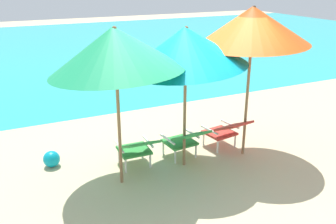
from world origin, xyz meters
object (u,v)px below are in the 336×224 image
Objects in this scene: lounge_chair_right at (226,130)px; beach_ball at (52,159)px; lounge_chair_left at (137,148)px; beach_umbrella_center at (186,47)px; beach_umbrella_left at (115,49)px; beach_umbrella_right at (253,26)px; swim_buoy at (127,74)px; lounge_chair_center at (185,139)px.

beach_ball is (-3.10, 0.72, -0.26)m from lounge_chair_right.
lounge_chair_left is 1.86m from beach_umbrella_center.
beach_umbrella_left is 1.04× the size of beach_umbrella_right.
beach_umbrella_right is at bearing -89.34° from swim_buoy.
lounge_chair_center is 0.34× the size of beach_umbrella_right.
lounge_chair_right is at bearing 0.07° from lounge_chair_left.
lounge_chair_center is 1.68m from beach_umbrella_center.
beach_ball is at bearing 160.80° from lounge_chair_center.
swim_buoy is 6.53m from beach_umbrella_center.
beach_ball is (-2.10, 0.93, -1.93)m from beach_umbrella_center.
beach_ball is (-1.31, 0.72, -0.26)m from lounge_chair_left.
swim_buoy is 0.59× the size of beach_umbrella_right.
lounge_chair_center is at bearing -99.74° from swim_buoy.
beach_umbrella_left reaches higher than lounge_chair_left.
lounge_chair_left is at bearing -28.87° from beach_ball.
lounge_chair_center reaches higher than beach_ball.
swim_buoy is 1.70× the size of lounge_chair_right.
beach_umbrella_right is 9.43× the size of beach_ball.
beach_umbrella_left is 1.14× the size of beach_umbrella_center.
swim_buoy is at bearing 79.62° from beach_umbrella_center.
swim_buoy is 6.12m from beach_ball.
beach_umbrella_right is (0.20, -0.30, 1.94)m from lounge_chair_right.
lounge_chair_right is 1.95m from beach_umbrella_center.
beach_umbrella_left reaches higher than beach_ball.
lounge_chair_right reaches higher than beach_ball.
lounge_chair_center is 0.90m from lounge_chair_right.
lounge_chair_right is 0.34× the size of beach_umbrella_left.
beach_umbrella_right reaches higher than beach_umbrella_left.
beach_umbrella_center is (-0.10, -0.16, 1.67)m from lounge_chair_center.
lounge_chair_center is 0.37× the size of beach_umbrella_center.
beach_ball is (-3.30, 1.02, -2.20)m from beach_umbrella_right.
lounge_chair_right is (0.90, 0.04, 0.00)m from lounge_chair_center.
swim_buoy is 1.79× the size of lounge_chair_left.
beach_umbrella_center is at bearing -100.38° from swim_buoy.
beach_umbrella_center reaches higher than lounge_chair_right.
beach_umbrella_right reaches higher than lounge_chair_right.
lounge_chair_left is at bearing 171.59° from beach_umbrella_right.
beach_umbrella_left reaches higher than swim_buoy.
lounge_chair_center is 2.24m from beach_umbrella_right.
lounge_chair_left and lounge_chair_center have the same top height.
beach_umbrella_left is at bearing -168.85° from lounge_chair_center.
lounge_chair_left is 0.95× the size of lounge_chair_right.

